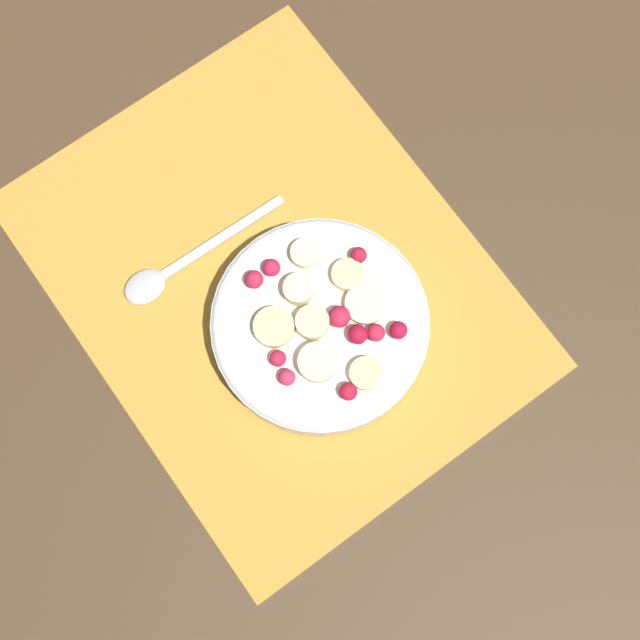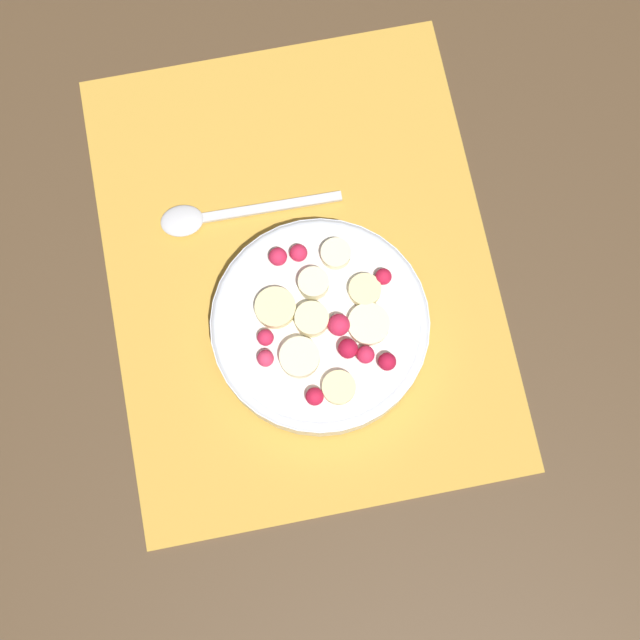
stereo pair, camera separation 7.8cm
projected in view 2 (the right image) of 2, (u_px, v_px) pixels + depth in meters
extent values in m
plane|color=#4C3823|center=(300.00, 268.00, 0.84)|extent=(3.00, 3.00, 0.00)
cube|color=gold|center=(300.00, 267.00, 0.84)|extent=(0.46, 0.36, 0.01)
cylinder|color=silver|center=(320.00, 326.00, 0.81)|extent=(0.20, 0.20, 0.03)
torus|color=silver|center=(320.00, 323.00, 0.80)|extent=(0.20, 0.20, 0.01)
cylinder|color=white|center=(320.00, 322.00, 0.79)|extent=(0.18, 0.18, 0.00)
cylinder|color=beige|center=(308.00, 320.00, 0.78)|extent=(0.04, 0.04, 0.01)
cylinder|color=#F4EAB7|center=(300.00, 358.00, 0.78)|extent=(0.04, 0.04, 0.01)
cylinder|color=#F4EAB7|center=(369.00, 324.00, 0.79)|extent=(0.05, 0.05, 0.01)
cylinder|color=#F4EAB7|center=(336.00, 254.00, 0.80)|extent=(0.04, 0.04, 0.01)
cylinder|color=#F4EAB7|center=(314.00, 284.00, 0.79)|extent=(0.04, 0.04, 0.01)
cylinder|color=beige|center=(275.00, 308.00, 0.79)|extent=(0.05, 0.05, 0.01)
cylinder|color=beige|center=(339.00, 388.00, 0.77)|extent=(0.04, 0.04, 0.01)
cylinder|color=beige|center=(365.00, 290.00, 0.79)|extent=(0.04, 0.04, 0.01)
sphere|color=#DB3356|center=(265.00, 358.00, 0.78)|extent=(0.01, 0.01, 0.01)
sphere|color=red|center=(315.00, 397.00, 0.77)|extent=(0.02, 0.02, 0.02)
sphere|color=#B21433|center=(348.00, 349.00, 0.78)|extent=(0.02, 0.02, 0.02)
sphere|color=#D12347|center=(279.00, 262.00, 0.80)|extent=(0.02, 0.02, 0.02)
sphere|color=red|center=(383.00, 277.00, 0.79)|extent=(0.01, 0.01, 0.01)
sphere|color=#D12347|center=(339.00, 325.00, 0.78)|extent=(0.02, 0.02, 0.02)
sphere|color=#D12347|center=(265.00, 338.00, 0.78)|extent=(0.01, 0.01, 0.01)
sphere|color=#D12347|center=(366.00, 355.00, 0.78)|extent=(0.02, 0.02, 0.02)
sphere|color=#B21433|center=(387.00, 362.00, 0.78)|extent=(0.02, 0.02, 0.02)
sphere|color=#D12347|center=(301.00, 252.00, 0.80)|extent=(0.02, 0.02, 0.02)
cube|color=silver|center=(272.00, 207.00, 0.85)|extent=(0.01, 0.14, 0.00)
ellipsoid|color=silver|center=(182.00, 221.00, 0.84)|extent=(0.03, 0.04, 0.01)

